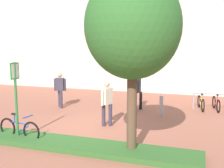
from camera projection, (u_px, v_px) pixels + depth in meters
The scene contains 11 objects.
ground_plane at pixel (86, 128), 10.00m from camera, with size 60.00×60.00×0.00m, color #9E5B47.
building_facade at pixel (140, 15), 17.61m from camera, with size 28.00×1.20×10.00m, color beige.
planter_strip at pixel (81, 146), 8.07m from camera, with size 7.00×1.10×0.16m, color #336028.
tree_sidewalk at pixel (133, 27), 7.25m from camera, with size 2.61×2.61×4.99m.
parking_sign_post at pixel (16, 90), 8.55m from camera, with size 0.08×0.36×2.53m.
bike_at_sign at pixel (19, 129), 8.80m from camera, with size 1.67×0.42×0.86m.
bike_rack_cluster at pixel (216, 103), 12.74m from camera, with size 2.11×1.59×0.83m.
bollard_steel at pixel (161, 106), 11.70m from camera, with size 0.16×0.16×0.90m, color #ADADB2.
person_suited_dark at pixel (138, 89), 12.80m from camera, with size 0.39×0.61×1.72m.
person_suited_navy at pixel (60, 88), 13.25m from camera, with size 0.60×0.40×1.72m.
person_casual_tan at pixel (107, 101), 10.20m from camera, with size 0.38×0.57×1.72m.
Camera 1 is at (3.99, -8.86, 3.05)m, focal length 43.49 mm.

